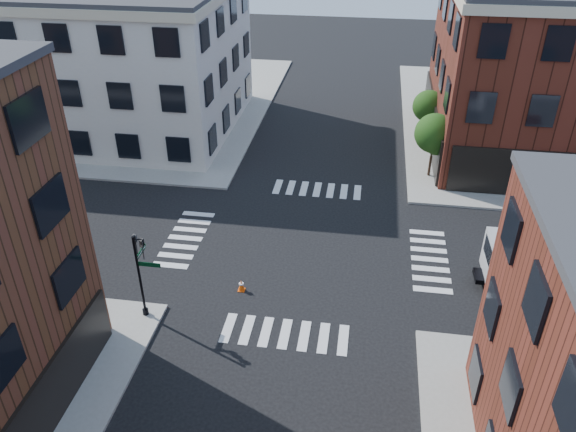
% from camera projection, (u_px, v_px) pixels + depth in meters
% --- Properties ---
extents(ground, '(120.00, 120.00, 0.00)m').
position_uv_depth(ground, '(304.00, 248.00, 31.89)').
color(ground, black).
rests_on(ground, ground).
extents(sidewalk_nw, '(30.00, 30.00, 0.15)m').
position_uv_depth(sidewalk_nw, '(109.00, 101.00, 52.22)').
color(sidewalk_nw, gray).
rests_on(sidewalk_nw, ground).
extents(building_nw, '(22.00, 16.00, 11.00)m').
position_uv_depth(building_nw, '(95.00, 58.00, 44.91)').
color(building_nw, silver).
rests_on(building_nw, ground).
extents(tree_near, '(2.69, 2.69, 4.49)m').
position_uv_depth(tree_near, '(435.00, 135.00, 37.65)').
color(tree_near, black).
rests_on(tree_near, ground).
extents(tree_far, '(2.43, 2.43, 4.07)m').
position_uv_depth(tree_far, '(429.00, 108.00, 42.86)').
color(tree_far, black).
rests_on(tree_far, ground).
extents(signal_pole, '(1.29, 1.24, 4.60)m').
position_uv_depth(signal_pole, '(141.00, 267.00, 25.63)').
color(signal_pole, black).
rests_on(signal_pole, ground).
extents(traffic_cone, '(0.36, 0.36, 0.65)m').
position_uv_depth(traffic_cone, '(241.00, 285.00, 28.55)').
color(traffic_cone, '#F5530A').
rests_on(traffic_cone, ground).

